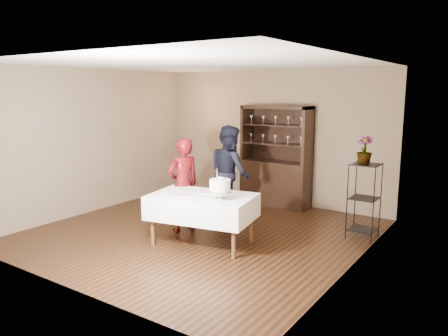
% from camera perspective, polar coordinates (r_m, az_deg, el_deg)
% --- Properties ---
extents(floor, '(5.00, 5.00, 0.00)m').
position_cam_1_polar(floor, '(7.25, -3.09, -8.39)').
color(floor, black).
rests_on(floor, ground).
extents(ceiling, '(5.00, 5.00, 0.00)m').
position_cam_1_polar(ceiling, '(6.88, -3.31, 13.45)').
color(ceiling, white).
rests_on(ceiling, back_wall).
extents(back_wall, '(5.00, 0.02, 2.70)m').
position_cam_1_polar(back_wall, '(9.04, 6.48, 4.04)').
color(back_wall, '#706148').
rests_on(back_wall, floor).
extents(wall_left, '(0.02, 5.00, 2.70)m').
position_cam_1_polar(wall_left, '(8.67, -16.48, 3.43)').
color(wall_left, '#706148').
rests_on(wall_left, floor).
extents(wall_right, '(0.02, 5.00, 2.70)m').
position_cam_1_polar(wall_right, '(5.79, 16.90, 0.24)').
color(wall_right, '#706148').
rests_on(wall_right, floor).
extents(china_hutch, '(1.40, 0.48, 2.00)m').
position_cam_1_polar(china_hutch, '(8.83, 6.79, -0.61)').
color(china_hutch, black).
rests_on(china_hutch, floor).
extents(plant_etagere, '(0.42, 0.42, 1.20)m').
position_cam_1_polar(plant_etagere, '(7.12, 17.83, -3.76)').
color(plant_etagere, black).
rests_on(plant_etagere, floor).
extents(cake_table, '(1.68, 1.21, 0.76)m').
position_cam_1_polar(cake_table, '(6.55, -2.86, -5.07)').
color(cake_table, white).
rests_on(cake_table, floor).
extents(woman, '(0.55, 0.66, 1.55)m').
position_cam_1_polar(woman, '(7.19, -5.36, -2.16)').
color(woman, '#3A050B').
rests_on(woman, floor).
extents(man, '(1.05, 1.00, 1.71)m').
position_cam_1_polar(man, '(7.75, 0.75, -0.63)').
color(man, black).
rests_on(man, floor).
extents(cake, '(0.34, 0.34, 0.46)m').
position_cam_1_polar(cake, '(6.20, -0.54, -2.49)').
color(cake, silver).
rests_on(cake, cake_table).
extents(plate_near, '(0.23, 0.23, 0.01)m').
position_cam_1_polar(plate_near, '(6.48, -5.36, -3.58)').
color(plate_near, silver).
rests_on(plate_near, cake_table).
extents(plate_far, '(0.22, 0.22, 0.01)m').
position_cam_1_polar(plate_far, '(6.62, -2.41, -3.24)').
color(plate_far, silver).
rests_on(plate_far, cake_table).
extents(potted_plant, '(0.25, 0.25, 0.42)m').
position_cam_1_polar(potted_plant, '(6.99, 17.88, 2.24)').
color(potted_plant, '#486932').
rests_on(potted_plant, plant_etagere).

